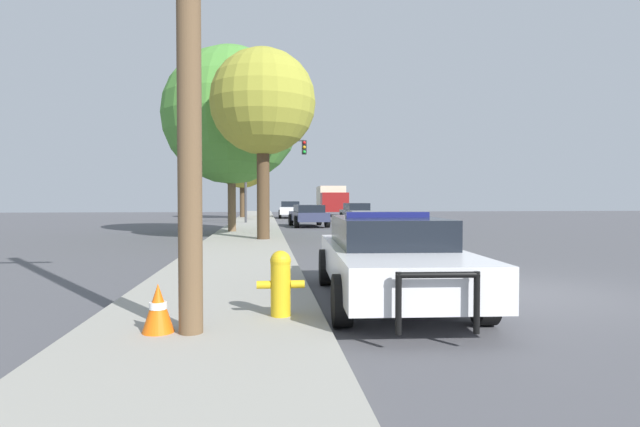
{
  "coord_description": "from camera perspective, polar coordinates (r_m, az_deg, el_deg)",
  "views": [
    {
      "loc": [
        -4.37,
        -8.27,
        1.66
      ],
      "look_at": [
        -1.22,
        20.08,
        0.81
      ],
      "focal_mm": 28.0,
      "sensor_mm": 36.0,
      "label": 1
    }
  ],
  "objects": [
    {
      "name": "box_truck",
      "position": [
        48.99,
        1.31,
        1.59
      ],
      "size": [
        2.84,
        7.32,
        2.89
      ],
      "rotation": [
        0.0,
        0.0,
        3.11
      ],
      "color": "maroon",
      "rests_on": "ground_plane"
    },
    {
      "name": "tree_sidewalk_mid",
      "position": [
        24.06,
        -10.09,
        10.94
      ],
      "size": [
        6.38,
        6.38,
        8.6
      ],
      "color": "brown",
      "rests_on": "sidewalk_left"
    },
    {
      "name": "car_background_midblock",
      "position": [
        29.71,
        -1.33,
        -0.14
      ],
      "size": [
        2.25,
        4.41,
        1.3
      ],
      "rotation": [
        0.0,
        0.0,
        0.07
      ],
      "color": "#333856",
      "rests_on": "ground_plane"
    },
    {
      "name": "sidewalk_left",
      "position": [
        8.45,
        -11.34,
        -9.2
      ],
      "size": [
        3.0,
        110.0,
        0.13
      ],
      "color": "#99968C",
      "rests_on": "ground_plane"
    },
    {
      "name": "tree_sidewalk_near",
      "position": [
        19.37,
        -6.54,
        12.46
      ],
      "size": [
        3.99,
        3.99,
        7.19
      ],
      "color": "#4C3823",
      "rests_on": "sidewalk_left"
    },
    {
      "name": "car_background_oncoming",
      "position": [
        35.45,
        4.24,
        0.17
      ],
      "size": [
        2.05,
        4.44,
        1.35
      ],
      "rotation": [
        0.0,
        0.0,
        3.18
      ],
      "color": "slate",
      "rests_on": "ground_plane"
    },
    {
      "name": "car_background_distant",
      "position": [
        43.01,
        -3.44,
        0.5
      ],
      "size": [
        2.08,
        4.33,
        1.44
      ],
      "rotation": [
        0.0,
        0.0,
        -0.03
      ],
      "color": "silver",
      "rests_on": "ground_plane"
    },
    {
      "name": "ground_plane",
      "position": [
        9.5,
        21.41,
        -8.47
      ],
      "size": [
        110.0,
        110.0,
        0.0
      ],
      "primitive_type": "plane",
      "color": "#4F4F54"
    },
    {
      "name": "traffic_cone",
      "position": [
        6.08,
        -18.02,
        -10.21
      ],
      "size": [
        0.36,
        0.36,
        0.56
      ],
      "color": "orange",
      "rests_on": "sidewalk_left"
    },
    {
      "name": "tree_sidewalk_far",
      "position": [
        41.99,
        -8.9,
        6.2
      ],
      "size": [
        4.87,
        4.87,
        7.29
      ],
      "color": "#4C3823",
      "rests_on": "sidewalk_left"
    },
    {
      "name": "police_car",
      "position": [
        8.22,
        7.92,
        -4.78
      ],
      "size": [
        2.33,
        5.32,
        1.44
      ],
      "rotation": [
        0.0,
        0.0,
        3.09
      ],
      "color": "white",
      "rests_on": "ground_plane"
    },
    {
      "name": "traffic_light",
      "position": [
        32.51,
        -5.78,
        5.81
      ],
      "size": [
        4.01,
        0.35,
        5.47
      ],
      "color": "#424247",
      "rests_on": "sidewalk_left"
    },
    {
      "name": "fire_hydrant",
      "position": [
        6.57,
        -4.52,
        -7.71
      ],
      "size": [
        0.62,
        0.27,
        0.85
      ],
      "color": "gold",
      "rests_on": "sidewalk_left"
    }
  ]
}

